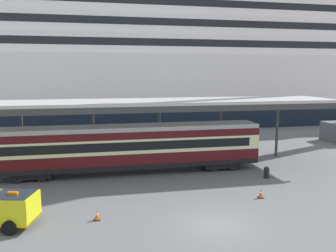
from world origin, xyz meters
TOP-DOWN VIEW (x-y plane):
  - ground_plane at (0.00, 0.00)m, footprint 400.00×400.00m
  - cruise_ship at (4.11, 47.37)m, footprint 127.79×29.08m
  - platform_canopy at (-3.63, 12.02)m, footprint 36.81×6.07m
  - train_carriage at (-3.63, 11.57)m, footprint 22.21×2.81m
  - traffic_cone_near at (4.47, 3.57)m, footprint 0.36×0.36m
  - traffic_cone_mid at (-6.58, 2.10)m, footprint 0.36×0.36m
  - quay_bollard at (7.05, 7.77)m, footprint 0.48×0.48m

SIDE VIEW (x-z plane):
  - ground_plane at x=0.00m, z-range 0.00..0.00m
  - traffic_cone_mid at x=-6.58m, z-range -0.01..0.61m
  - traffic_cone_near at x=4.47m, z-range -0.01..0.67m
  - quay_bollard at x=7.05m, z-range 0.04..1.00m
  - train_carriage at x=-3.63m, z-range 0.25..4.36m
  - platform_canopy at x=-3.63m, z-range 2.80..8.97m
  - cruise_ship at x=4.11m, z-range -5.90..32.18m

